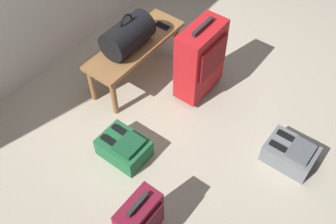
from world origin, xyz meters
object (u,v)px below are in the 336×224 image
Objects in this scene: backpack_grey at (290,153)px; cell_phone at (162,26)px; duffel_bag_black at (128,35)px; suitcase_upright_red at (201,59)px; bench at (135,49)px; suitcase_small_burgundy at (140,219)px; backpack_green at (124,147)px.

cell_phone is at bearing 78.34° from backpack_grey.
duffel_bag_black reaches higher than suitcase_upright_red.
suitcase_small_burgundy is at bearing -138.68° from bench.
bench is 0.91m from backpack_green.
bench is 2.27× the size of duffel_bag_black.
cell_phone reaches higher than backpack_grey.
suitcase_small_burgundy is at bearing -161.38° from suitcase_upright_red.
bench is 1.34× the size of suitcase_upright_red.
cell_phone is 1.19m from backpack_green.
cell_phone is (0.33, -0.05, 0.07)m from bench.
bench is 6.94× the size of cell_phone.
suitcase_small_burgundy reaches higher than cell_phone.
suitcase_small_burgundy is (-1.15, -1.01, -0.12)m from bench.
bench is 0.21m from duffel_bag_black.
suitcase_small_burgundy reaches higher than backpack_green.
suitcase_small_burgundy is 1.21× the size of backpack_green.
duffel_bag_black is 1.16× the size of backpack_green.
suitcase_upright_red is 1.62× the size of suitcase_small_burgundy.
suitcase_small_burgundy is at bearing -147.07° from cell_phone.
backpack_grey is at bearing -86.68° from duffel_bag_black.
duffel_bag_black is 1.62m from backpack_grey.
suitcase_upright_red is 1.06m from backpack_grey.
bench is 2.63× the size of backpack_grey.
backpack_grey and backpack_green have the same top height.
backpack_grey is at bearing -100.82° from suitcase_upright_red.
backpack_green is at bearing 124.83° from backpack_grey.
suitcase_upright_red is 1.44m from suitcase_small_burgundy.
backpack_green is at bearing 51.09° from suitcase_small_burgundy.
cell_phone is at bearing 32.93° from suitcase_small_burgundy.
backpack_green is at bearing 175.76° from suitcase_upright_red.
backpack_green is (-1.05, -0.43, -0.33)m from cell_phone.
backpack_grey is (0.09, -1.55, -0.46)m from duffel_bag_black.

